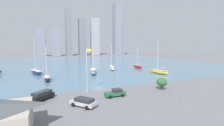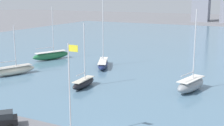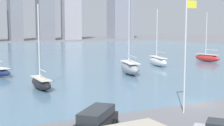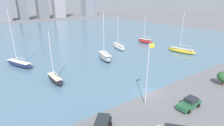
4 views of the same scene
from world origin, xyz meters
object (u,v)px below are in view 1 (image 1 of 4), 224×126
(sailboat_yellow, at_px, (159,72))
(sailboat_gray, at_px, (93,71))
(parked_wagon_silver, at_px, (84,102))
(sailboat_navy, at_px, (36,72))
(parked_suv_black, at_px, (42,95))
(sailboat_black, at_px, (47,78))
(sailboat_white, at_px, (112,68))
(flag_pole, at_px, (87,69))
(sailboat_red, at_px, (138,66))
(parked_pickup_green, at_px, (115,93))

(sailboat_yellow, distance_m, sailboat_gray, 27.09)
(sailboat_yellow, xyz_separation_m, parked_wagon_silver, (-35.58, -23.38, -0.03))
(sailboat_navy, bearing_deg, parked_suv_black, -107.29)
(parked_wagon_silver, bearing_deg, sailboat_yellow, -7.39)
(sailboat_black, relative_size, sailboat_yellow, 0.81)
(sailboat_white, distance_m, sailboat_yellow, 21.85)
(flag_pole, xyz_separation_m, sailboat_yellow, (33.19, 15.43, -4.97))
(sailboat_red, bearing_deg, flag_pole, -146.50)
(parked_pickup_green, xyz_separation_m, parked_wagon_silver, (-7.71, -3.18, 0.05))
(sailboat_yellow, distance_m, parked_suv_black, 46.23)
(sailboat_red, xyz_separation_m, sailboat_gray, (-26.47, -9.36, 0.18))
(sailboat_yellow, bearing_deg, sailboat_gray, 149.43)
(sailboat_white, distance_m, parked_pickup_green, 38.79)
(sailboat_yellow, bearing_deg, sailboat_navy, 147.46)
(parked_wagon_silver, bearing_deg, sailboat_gray, 32.12)
(sailboat_navy, xyz_separation_m, sailboat_yellow, (47.42, -17.62, 0.04))
(flag_pole, relative_size, sailboat_navy, 0.72)
(sailboat_black, xyz_separation_m, parked_suv_black, (-0.21, -19.25, 0.18))
(sailboat_gray, distance_m, parked_suv_black, 30.85)
(sailboat_navy, distance_m, sailboat_black, 16.05)
(sailboat_navy, relative_size, parked_pickup_green, 3.21)
(parked_pickup_green, bearing_deg, sailboat_yellow, 124.73)
(flag_pole, distance_m, sailboat_yellow, 36.93)
(sailboat_black, height_order, parked_wagon_silver, sailboat_black)
(parked_pickup_green, bearing_deg, parked_suv_black, -103.19)
(sailboat_navy, distance_m, sailboat_yellow, 50.58)
(flag_pole, height_order, parked_wagon_silver, flag_pole)
(sailboat_black, bearing_deg, parked_pickup_green, -58.88)
(sailboat_red, relative_size, sailboat_yellow, 0.85)
(sailboat_navy, relative_size, sailboat_black, 1.35)
(sailboat_white, height_order, parked_wagon_silver, sailboat_white)
(sailboat_navy, xyz_separation_m, sailboat_gray, (21.71, -9.06, 0.30))
(flag_pole, xyz_separation_m, sailboat_white, (18.58, 31.68, -4.84))
(sailboat_navy, distance_m, parked_wagon_silver, 42.67)
(sailboat_white, height_order, sailboat_yellow, sailboat_yellow)
(sailboat_black, distance_m, sailboat_yellow, 42.84)
(flag_pole, xyz_separation_m, sailboat_navy, (-14.23, 33.05, -5.01))
(sailboat_black, relative_size, parked_pickup_green, 2.38)
(sailboat_gray, bearing_deg, parked_suv_black, -110.75)
(sailboat_gray, xyz_separation_m, parked_pickup_green, (-2.16, -28.76, -0.33))
(sailboat_white, distance_m, parked_wagon_silver, 44.84)
(sailboat_red, bearing_deg, sailboat_black, -171.20)
(sailboat_black, relative_size, parked_suv_black, 2.27)
(sailboat_navy, distance_m, sailboat_gray, 23.53)
(parked_suv_black, bearing_deg, sailboat_black, 133.87)
(sailboat_navy, xyz_separation_m, sailboat_black, (4.63, -15.36, -0.00))
(sailboat_white, relative_size, sailboat_yellow, 0.87)
(sailboat_white, xyz_separation_m, sailboat_yellow, (14.61, -16.25, -0.13))
(parked_suv_black, bearing_deg, sailboat_white, 94.01)
(parked_pickup_green, bearing_deg, sailboat_black, -147.61)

